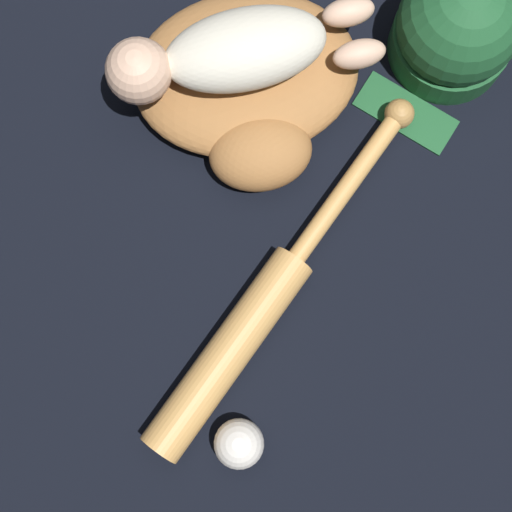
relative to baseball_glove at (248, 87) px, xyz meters
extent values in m
plane|color=black|center=(-0.04, -0.05, -0.04)|extent=(6.00, 6.00, 0.00)
ellipsoid|color=#A8703D|center=(0.00, -0.02, 0.00)|extent=(0.34, 0.26, 0.09)
ellipsoid|color=#A8703D|center=(0.00, 0.10, 0.00)|extent=(0.15, 0.12, 0.09)
ellipsoid|color=silver|center=(0.00, -0.02, 0.09)|extent=(0.23, 0.13, 0.09)
sphere|color=beige|center=(0.15, -0.01, 0.09)|extent=(0.09, 0.09, 0.09)
ellipsoid|color=beige|center=(-0.16, 0.01, 0.06)|extent=(0.08, 0.04, 0.04)
ellipsoid|color=beige|center=(-0.16, -0.06, 0.06)|extent=(0.08, 0.04, 0.04)
cylinder|color=tan|center=(0.10, 0.38, -0.01)|extent=(0.28, 0.27, 0.06)
cylinder|color=tan|center=(-0.12, 0.17, -0.01)|extent=(0.21, 0.21, 0.03)
sphere|color=#B68649|center=(-0.21, 0.08, -0.01)|extent=(0.04, 0.04, 0.04)
sphere|color=white|center=(0.11, 0.50, -0.01)|extent=(0.07, 0.07, 0.07)
cylinder|color=#1E562D|center=(-0.31, -0.02, -0.01)|extent=(0.18, 0.18, 0.06)
sphere|color=#1E562D|center=(-0.31, -0.02, 0.05)|extent=(0.18, 0.18, 0.18)
cube|color=#1E562D|center=(-0.23, 0.07, -0.04)|extent=(0.15, 0.15, 0.01)
camera|label=1|loc=(0.07, 0.46, 1.19)|focal=60.00mm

